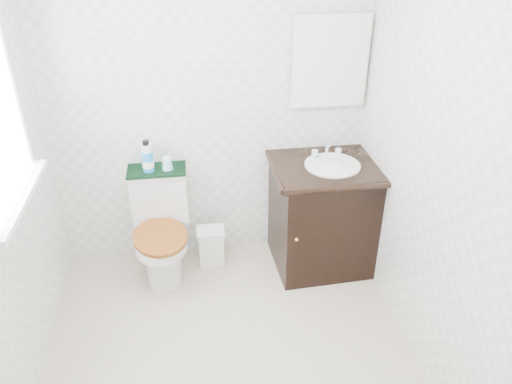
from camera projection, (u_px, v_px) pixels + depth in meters
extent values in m
plane|color=#BEB699|center=(232.00, 365.00, 2.94)|extent=(2.40, 2.40, 0.00)
plane|color=silver|center=(210.00, 102.00, 3.38)|extent=(2.40, 0.00, 2.40)
plane|color=silver|center=(446.00, 171.00, 2.48)|extent=(0.00, 2.40, 2.40)
cube|color=silver|center=(330.00, 62.00, 3.34)|extent=(0.50, 0.02, 0.60)
cylinder|color=silver|center=(164.00, 261.00, 3.50)|extent=(0.24, 0.24, 0.37)
cube|color=silver|center=(164.00, 241.00, 3.72)|extent=(0.24, 0.28, 0.37)
cube|color=silver|center=(159.00, 197.00, 3.56)|extent=(0.39, 0.18, 0.36)
cube|color=silver|center=(157.00, 173.00, 3.46)|extent=(0.41, 0.20, 0.03)
cylinder|color=silver|center=(161.00, 242.00, 3.38)|extent=(0.36, 0.36, 0.08)
cylinder|color=brown|center=(160.00, 237.00, 3.35)|extent=(0.42, 0.42, 0.03)
cube|color=black|center=(323.00, 217.00, 3.62)|extent=(0.71, 0.61, 0.78)
cube|color=black|center=(327.00, 167.00, 3.42)|extent=(0.75, 0.65, 0.04)
cylinder|color=silver|center=(332.00, 165.00, 3.38)|extent=(0.38, 0.38, 0.01)
ellipsoid|color=silver|center=(332.00, 172.00, 3.41)|extent=(0.33, 0.33, 0.16)
cylinder|color=silver|center=(327.00, 150.00, 3.50)|extent=(0.02, 0.02, 0.10)
cube|color=silver|center=(211.00, 248.00, 3.73)|extent=(0.18, 0.14, 0.26)
cube|color=silver|center=(210.00, 231.00, 3.66)|extent=(0.20, 0.16, 0.03)
cube|color=black|center=(156.00, 170.00, 3.45)|extent=(0.40, 0.22, 0.02)
cylinder|color=#187CD2|center=(148.00, 161.00, 3.38)|extent=(0.08, 0.08, 0.15)
cylinder|color=silver|center=(146.00, 148.00, 3.34)|extent=(0.08, 0.08, 0.05)
cylinder|color=black|center=(146.00, 143.00, 3.32)|extent=(0.04, 0.04, 0.03)
cone|color=#92D0EF|center=(167.00, 163.00, 3.42)|extent=(0.07, 0.07, 0.09)
ellipsoid|color=#166B6C|center=(317.00, 157.00, 3.48)|extent=(0.06, 0.04, 0.02)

